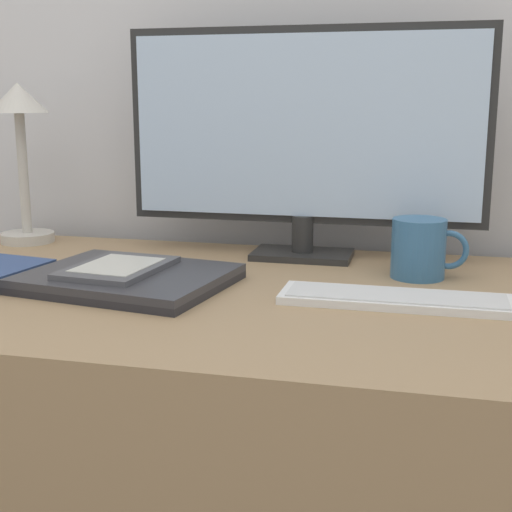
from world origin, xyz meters
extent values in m
cube|color=silver|center=(0.00, 0.58, 1.20)|extent=(3.60, 0.05, 2.40)
cube|color=#997A56|center=(0.00, 0.15, 0.36)|extent=(1.38, 0.69, 0.72)
cube|color=#262626|center=(0.00, 0.41, 0.72)|extent=(0.18, 0.11, 0.01)
cylinder|color=#262626|center=(0.00, 0.41, 0.76)|extent=(0.04, 0.04, 0.07)
cube|color=#262626|center=(0.00, 0.41, 0.96)|extent=(0.66, 0.01, 0.35)
cube|color=#ADC6E5|center=(0.00, 0.40, 0.96)|extent=(0.64, 0.01, 0.33)
cube|color=silver|center=(0.19, 0.14, 0.72)|extent=(0.34, 0.10, 0.01)
cube|color=silver|center=(0.19, 0.13, 0.73)|extent=(0.31, 0.08, 0.00)
cube|color=#232328|center=(-0.23, 0.14, 0.72)|extent=(0.34, 0.29, 0.01)
cube|color=#333338|center=(-0.23, 0.14, 0.73)|extent=(0.34, 0.29, 0.01)
cube|color=#4C4C51|center=(-0.25, 0.14, 0.74)|extent=(0.15, 0.20, 0.01)
cube|color=beige|center=(-0.25, 0.14, 0.75)|extent=(0.12, 0.14, 0.00)
cylinder|color=#BCB7AD|center=(-0.59, 0.42, 0.73)|extent=(0.11, 0.11, 0.02)
cylinder|color=#BCB7AD|center=(-0.59, 0.42, 0.86)|extent=(0.02, 0.02, 0.25)
cone|color=#BCB7AD|center=(-0.59, 0.42, 1.01)|extent=(0.12, 0.12, 0.06)
cylinder|color=#336089|center=(0.21, 0.30, 0.77)|extent=(0.09, 0.09, 0.10)
torus|color=#336089|center=(0.26, 0.30, 0.77)|extent=(0.07, 0.01, 0.07)
camera|label=1|loc=(0.23, -0.89, 1.01)|focal=50.00mm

